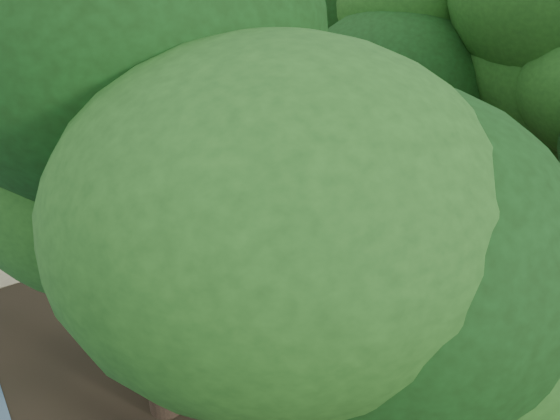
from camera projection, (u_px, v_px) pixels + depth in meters
ground at (340, 300)px, 12.65m from camera, size 120.00×120.00×0.00m
sand_beach at (108, 125)px, 24.42m from camera, size 40.00×22.00×0.02m
boardwalk at (314, 278)px, 13.36m from camera, size 2.00×12.00×0.12m
backpack_left_a at (473, 415)px, 9.03m from camera, size 0.41×0.33×0.68m
backpack_left_b at (459, 398)px, 9.30m from camera, size 0.46×0.36×0.77m
backpack_left_c at (420, 374)px, 9.74m from camera, size 0.54×0.45×0.87m
backpack_left_d at (380, 347)px, 10.66m from camera, size 0.34×0.25×0.51m
backpack_right_a at (537, 384)px, 9.61m from camera, size 0.48×0.38×0.76m
backpack_right_b at (504, 370)px, 9.98m from camera, size 0.40×0.30×0.68m
backpack_right_c at (484, 356)px, 10.32m from camera, size 0.47×0.41×0.67m
backpack_right_d at (465, 346)px, 10.70m from camera, size 0.33×0.24×0.49m
duffel_right_khaki at (443, 331)px, 11.21m from camera, size 0.47×0.60×0.35m
duffel_right_black at (412, 311)px, 11.72m from camera, size 0.70×0.84×0.46m
suitcase_on_boardwalk at (397, 361)px, 10.17m from camera, size 0.45×0.26×0.69m
lone_suitcase_on_sand at (195, 174)px, 18.60m from camera, size 0.41×0.28×0.59m
hat_brown at (467, 378)px, 9.10m from camera, size 0.41×0.41×0.12m
hat_white at (424, 356)px, 9.46m from camera, size 0.32×0.32×0.11m
kayak at (60, 174)px, 18.87m from camera, size 2.11×3.48×0.35m
sun_lounger at (255, 144)px, 21.32m from camera, size 0.63×1.82×0.58m
tree_right_b at (557, 62)px, 11.90m from camera, size 5.72×5.72×10.21m
tree_right_c at (384, 85)px, 14.15m from camera, size 4.74×4.74×8.20m
tree_right_d at (394, 4)px, 16.41m from camera, size 6.27×6.27×11.49m
tree_right_e at (297, 32)px, 17.68m from camera, size 5.32×5.32×9.58m
tree_right_f at (314, 23)px, 20.90m from camera, size 5.14×5.14×9.18m
tree_left_a at (361, 359)px, 5.84m from camera, size 4.20×4.20×7.01m
tree_left_b at (139, 180)px, 7.80m from camera, size 4.93×4.93×8.88m
tree_left_c at (115, 159)px, 10.98m from camera, size 4.07×4.07×7.08m
tree_back_a at (60, 12)px, 20.12m from camera, size 5.85×5.85×10.13m
tree_back_b at (135, 5)px, 22.71m from camera, size 5.63×5.63×10.04m
tree_back_c at (205, 6)px, 23.79m from camera, size 5.40×5.40×9.73m
palm_right_a at (291, 82)px, 16.99m from camera, size 4.10×4.10×6.99m
palm_right_b at (262, 33)px, 21.53m from camera, size 4.30×4.30×8.31m
palm_right_c at (176, 53)px, 21.32m from camera, size 4.40×4.40×6.99m
palm_left_a at (33, 124)px, 13.84m from camera, size 4.14×4.14×6.59m
rock_left_b at (306, 417)px, 9.43m from camera, size 0.41×0.37×0.23m
rock_left_c at (258, 310)px, 12.12m from camera, size 0.46×0.41×0.25m
rock_left_d at (200, 277)px, 13.35m from camera, size 0.32×0.29×0.18m
rock_right_a at (507, 353)px, 10.90m from camera, size 0.41×0.37×0.22m
rock_right_b at (456, 280)px, 13.16m from camera, size 0.51×0.46×0.28m
rock_right_c at (354, 256)px, 14.23m from camera, size 0.32×0.29×0.18m
shrub_left_b at (236, 301)px, 12.01m from camera, size 0.84×0.84×0.76m
shrub_left_c at (144, 227)px, 14.66m from camera, size 1.25×1.25×1.13m
shrub_right_a at (504, 303)px, 11.84m from camera, size 0.97×0.97×0.88m
shrub_right_b at (354, 216)px, 15.11m from camera, size 1.37×1.37×1.23m
shrub_right_c at (266, 181)px, 17.81m from camera, size 0.90×0.90×0.81m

